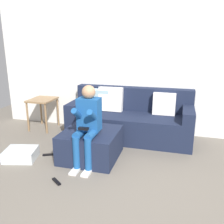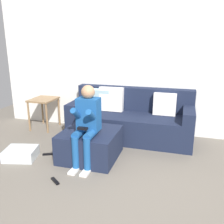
% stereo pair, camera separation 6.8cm
% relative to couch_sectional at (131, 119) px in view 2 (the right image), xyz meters
% --- Properties ---
extents(ground_plane, '(7.71, 7.71, 0.00)m').
position_rel_couch_sectional_xyz_m(ground_plane, '(0.18, -2.02, -0.34)').
color(ground_plane, '#6B6359').
extents(wall_back, '(5.93, 0.10, 2.71)m').
position_rel_couch_sectional_xyz_m(wall_back, '(0.18, 0.41, 1.01)').
color(wall_back, silver).
rests_on(wall_back, ground_plane).
extents(couch_sectional, '(2.16, 0.84, 0.90)m').
position_rel_couch_sectional_xyz_m(couch_sectional, '(0.00, 0.00, 0.00)').
color(couch_sectional, '#192138').
rests_on(couch_sectional, ground_plane).
extents(ottoman, '(0.81, 0.81, 0.42)m').
position_rel_couch_sectional_xyz_m(ottoman, '(-0.40, -0.97, -0.13)').
color(ottoman, '#192138').
rests_on(ottoman, ground_plane).
extents(person_seated, '(0.31, 0.58, 1.12)m').
position_rel_couch_sectional_xyz_m(person_seated, '(-0.37, -1.15, 0.30)').
color(person_seated, '#194C8C').
rests_on(person_seated, ground_plane).
extents(storage_bin, '(0.53, 0.47, 0.16)m').
position_rel_couch_sectional_xyz_m(storage_bin, '(-1.38, -1.31, -0.26)').
color(storage_bin, silver).
rests_on(storage_bin, ground_plane).
extents(side_table, '(0.46, 0.54, 0.61)m').
position_rel_couch_sectional_xyz_m(side_table, '(-1.77, 0.00, 0.16)').
color(side_table, olive).
rests_on(side_table, ground_plane).
extents(remote_near_ottoman, '(0.17, 0.14, 0.02)m').
position_rel_couch_sectional_xyz_m(remote_near_ottoman, '(-0.58, -1.74, -0.33)').
color(remote_near_ottoman, black).
rests_on(remote_near_ottoman, ground_plane).
extents(remote_by_storage_bin, '(0.17, 0.11, 0.02)m').
position_rel_couch_sectional_xyz_m(remote_by_storage_bin, '(-1.06, -1.09, -0.33)').
color(remote_by_storage_bin, black).
rests_on(remote_by_storage_bin, ground_plane).
extents(remote_under_side_table, '(0.19, 0.10, 0.02)m').
position_rel_couch_sectional_xyz_m(remote_under_side_table, '(-1.48, -1.20, -0.33)').
color(remote_under_side_table, black).
rests_on(remote_under_side_table, ground_plane).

